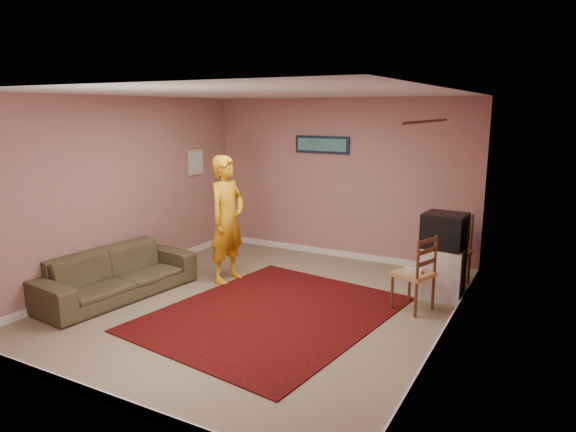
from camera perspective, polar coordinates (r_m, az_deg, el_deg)
The scene contains 26 objects.
ground at distance 6.57m, azimuth -3.20°, elevation -9.83°, with size 5.00×5.00×0.00m, color tan.
wall_back at distance 8.41m, azimuth 5.70°, elevation 4.10°, with size 4.50×0.02×2.60m, color #A9786F.
wall_front at distance 4.34m, azimuth -21.03°, elevation -3.93°, with size 4.50×0.02×2.60m, color #A9786F.
wall_left at distance 7.62m, azimuth -17.89°, elevation 2.79°, with size 0.02×5.00×2.60m, color #A9786F.
wall_right at distance 5.39m, azimuth 17.44°, elevation -0.72°, with size 0.02×5.00×2.60m, color #A9786F.
ceiling at distance 6.11m, azimuth -3.49°, elevation 13.48°, with size 4.50×5.00×0.02m, color silver.
baseboard_back at distance 8.65m, azimuth 5.50°, elevation -4.14°, with size 4.50×0.02×0.10m, color white.
baseboard_front at distance 4.82m, azimuth -19.79°, elevation -18.36°, with size 4.50×0.02×0.10m, color white.
baseboard_left at distance 7.90m, azimuth -17.26°, elevation -6.20°, with size 0.02×5.00×0.10m, color white.
baseboard_right at distance 5.78m, azimuth 16.56°, elevation -12.90°, with size 0.02×5.00×0.10m, color white.
window at distance 4.50m, azimuth 15.22°, elevation -1.05°, with size 0.01×1.10×1.50m, color black.
curtain_sheer at distance 4.41m, azimuth 14.44°, elevation -3.95°, with size 0.01×0.75×2.10m, color white.
curtain_floral at distance 5.07m, azimuth 16.24°, elevation -1.99°, with size 0.01×0.35×2.10m, color silver.
curtain_rod at distance 4.41m, azimuth 15.27°, elevation 10.11°, with size 0.02×0.02×1.40m, color brown.
picture_back at distance 8.44m, azimuth 3.79°, elevation 7.92°, with size 0.95×0.04×0.28m.
picture_left at distance 8.74m, azimuth -10.24°, elevation 5.91°, with size 0.04×0.38×0.42m.
area_rug at distance 6.29m, azimuth -1.71°, elevation -10.75°, with size 2.39×2.99×0.02m, color black.
tv_cabinet at distance 6.99m, azimuth 16.76°, elevation -6.04°, with size 0.53×0.48×0.68m, color silver.
crt_tv at distance 6.84m, azimuth 16.99°, elevation -1.55°, with size 0.56×0.51×0.45m.
chair_a at distance 7.41m, azimuth 17.90°, elevation -2.89°, with size 0.47×0.45×0.54m.
dvd_player at distance 7.43m, azimuth 17.87°, elevation -3.43°, with size 0.32×0.23×0.05m, color #A9A9AE.
blue_throw at distance 7.55m, azimuth 18.27°, elevation -1.12°, with size 0.37×0.05×0.39m, color #8AA5E3.
chair_b at distance 6.42m, azimuth 13.82°, elevation -5.27°, with size 0.52×0.53×0.51m.
game_console at distance 6.44m, azimuth 13.79°, elevation -5.89°, with size 0.20×0.15×0.04m, color silver.
sofa at distance 7.10m, azimuth -18.52°, elevation -6.12°, with size 2.10×0.82×0.61m, color #4B442D.
person at distance 7.26m, azimuth -6.76°, elevation -0.36°, with size 0.66×0.43×1.80m, color gold.
Camera 1 is at (3.23, -5.18, 2.42)m, focal length 32.00 mm.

